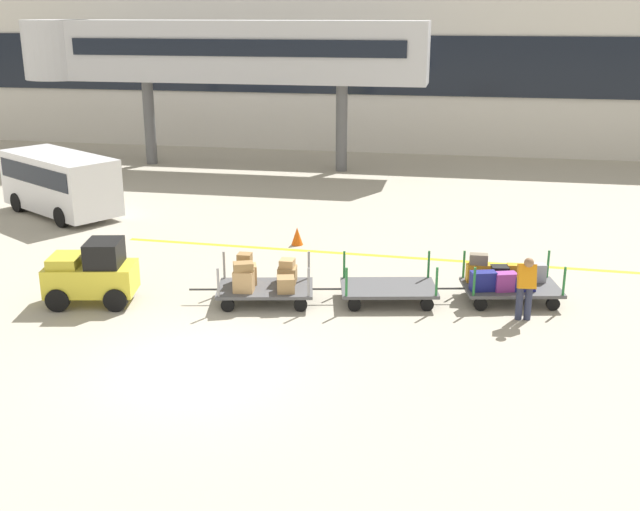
# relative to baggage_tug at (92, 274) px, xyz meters

# --- Properties ---
(ground_plane) EXTENTS (120.00, 120.00, 0.00)m
(ground_plane) POSITION_rel_baggage_tug_xyz_m (3.64, -2.87, -0.75)
(ground_plane) COLOR #A8A08E
(apron_lead_line) EXTENTS (15.12, 0.67, 0.01)m
(apron_lead_line) POSITION_rel_baggage_tug_xyz_m (6.13, 5.08, -0.75)
(apron_lead_line) COLOR yellow
(apron_lead_line) RESTS_ON ground_plane
(terminal_building) EXTENTS (57.70, 2.51, 7.74)m
(terminal_building) POSITION_rel_baggage_tug_xyz_m (3.64, 23.10, 3.13)
(terminal_building) COLOR beige
(terminal_building) RESTS_ON ground_plane
(jet_bridge) EXTENTS (18.30, 3.00, 6.39)m
(jet_bridge) POSITION_rel_baggage_tug_xyz_m (-2.88, 17.12, 4.29)
(jet_bridge) COLOR #B7B7BC
(jet_bridge) RESTS_ON ground_plane
(baggage_tug) EXTENTS (2.28, 1.58, 1.58)m
(baggage_tug) POSITION_rel_baggage_tug_xyz_m (0.00, 0.00, 0.00)
(baggage_tug) COLOR gold
(baggage_tug) RESTS_ON ground_plane
(baggage_cart_lead) EXTENTS (3.08, 1.83, 1.17)m
(baggage_cart_lead) POSITION_rel_baggage_tug_xyz_m (4.02, 0.83, -0.20)
(baggage_cart_lead) COLOR #4C4C4F
(baggage_cart_lead) RESTS_ON ground_plane
(baggage_cart_middle) EXTENTS (3.08, 1.83, 1.10)m
(baggage_cart_middle) POSITION_rel_baggage_tug_xyz_m (7.02, 1.42, -0.41)
(baggage_cart_middle) COLOR #4C4C4F
(baggage_cart_middle) RESTS_ON ground_plane
(baggage_cart_tail) EXTENTS (3.08, 1.83, 1.11)m
(baggage_cart_tail) POSITION_rel_baggage_tug_xyz_m (9.82, 2.02, -0.23)
(baggage_cart_tail) COLOR #4C4C4F
(baggage_cart_tail) RESTS_ON ground_plane
(baggage_handler) EXTENTS (0.44, 0.46, 1.56)m
(baggage_handler) POSITION_rel_baggage_tug_xyz_m (10.20, 0.81, 0.11)
(baggage_handler) COLOR #2D334C
(baggage_handler) RESTS_ON ground_plane
(shuttle_van) EXTENTS (5.08, 4.14, 2.10)m
(shuttle_van) POSITION_rel_baggage_tug_xyz_m (-5.04, 7.75, 0.48)
(shuttle_van) COLOR silver
(shuttle_van) RESTS_ON ground_plane
(safety_cone_near) EXTENTS (0.36, 0.36, 0.55)m
(safety_cone_near) POSITION_rel_baggage_tug_xyz_m (3.80, 5.70, -0.48)
(safety_cone_near) COLOR #EA590F
(safety_cone_near) RESTS_ON ground_plane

